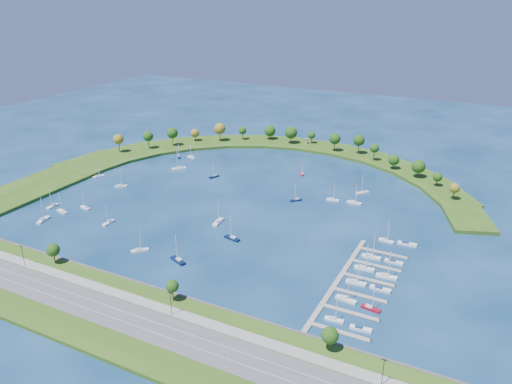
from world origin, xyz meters
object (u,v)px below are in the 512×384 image
at_px(moored_boat_0, 121,186).
at_px(moored_boat_14, 333,199).
at_px(moored_boat_10, 296,200).
at_px(docked_boat_5, 380,289).
at_px(moored_boat_8, 214,176).
at_px(moored_boat_13, 232,238).
at_px(docked_boat_11, 407,244).
at_px(docked_boat_1, 360,329).
at_px(moored_boat_7, 62,211).
at_px(moored_boat_15, 218,222).
at_px(docked_boat_3, 371,308).
at_px(moored_boat_5, 85,207).
at_px(moored_boat_1, 43,219).
at_px(docked_boat_8, 371,256).
at_px(moored_boat_18, 363,192).
at_px(moored_boat_11, 179,156).
at_px(docked_boat_9, 394,262).
at_px(moored_boat_19, 179,168).
at_px(moored_boat_9, 140,250).
at_px(docked_boat_7, 386,276).
at_px(docked_boat_4, 356,282).
at_px(moored_boat_4, 99,176).
at_px(moored_boat_17, 354,202).
at_px(moored_boat_6, 109,222).
at_px(moored_boat_2, 178,260).
at_px(docked_boat_2, 346,299).
at_px(moored_boat_12, 53,206).
at_px(harbor_tower, 306,141).
at_px(docked_boat_0, 334,319).
at_px(moored_boat_3, 302,173).
at_px(dock_system, 354,285).
at_px(docked_boat_6, 364,268).

relative_size(moored_boat_0, moored_boat_14, 0.96).
relative_size(moored_boat_10, docked_boat_5, 1.20).
xyz_separation_m(moored_boat_8, moored_boat_14, (83.37, -1.93, 0.00)).
relative_size(moored_boat_13, docked_boat_11, 1.38).
bearing_deg(docked_boat_11, docked_boat_1, -94.92).
xyz_separation_m(moored_boat_7, docked_boat_1, (178.87, -26.36, -0.29)).
relative_size(moored_boat_15, docked_boat_3, 1.22).
bearing_deg(moored_boat_15, moored_boat_5, 97.25).
xyz_separation_m(moored_boat_1, docked_boat_1, (179.27, -13.41, -0.35)).
relative_size(moored_boat_13, docked_boat_8, 0.98).
xyz_separation_m(moored_boat_10, moored_boat_18, (32.04, 29.29, 0.04)).
distance_m(moored_boat_11, docked_boat_9, 196.14).
bearing_deg(moored_boat_19, moored_boat_9, 70.21).
bearing_deg(docked_boat_8, docked_boat_9, 0.13).
distance_m(moored_boat_18, docked_boat_7, 97.11).
height_order(moored_boat_7, moored_boat_11, moored_boat_7).
relative_size(moored_boat_9, docked_boat_4, 0.96).
bearing_deg(moored_boat_4, docked_boat_5, -77.92).
bearing_deg(moored_boat_18, moored_boat_17, 42.42).
xyz_separation_m(moored_boat_6, moored_boat_19, (-16.68, 88.76, 0.09)).
height_order(docked_boat_4, docked_boat_8, docked_boat_8).
xyz_separation_m(moored_boat_2, moored_boat_4, (-112.19, 67.91, -0.07)).
distance_m(docked_boat_1, docked_boat_11, 74.92).
relative_size(moored_boat_11, docked_boat_2, 0.81).
distance_m(moored_boat_1, moored_boat_7, 12.96).
xyz_separation_m(moored_boat_0, docked_boat_7, (175.97, -31.43, 0.07)).
height_order(moored_boat_18, docked_boat_4, docked_boat_4).
distance_m(moored_boat_5, moored_boat_8, 86.60).
distance_m(moored_boat_0, moored_boat_5, 35.87).
bearing_deg(moored_boat_8, moored_boat_12, -11.64).
bearing_deg(moored_boat_18, harbor_tower, -95.81).
relative_size(moored_boat_7, docked_boat_5, 1.30).
relative_size(moored_boat_9, docked_boat_0, 1.13).
height_order(moored_boat_3, docked_boat_5, moored_boat_3).
xyz_separation_m(dock_system, moored_boat_11, (-166.95, 109.64, 0.51)).
distance_m(moored_boat_0, moored_boat_6, 54.02).
relative_size(moored_boat_6, moored_boat_17, 0.92).
relative_size(moored_boat_1, moored_boat_15, 0.96).
relative_size(docked_boat_0, docked_boat_2, 0.83).
bearing_deg(moored_boat_15, harbor_tower, -1.98).
distance_m(moored_boat_15, docked_boat_0, 98.62).
xyz_separation_m(moored_boat_9, moored_boat_17, (74.84, 102.66, 0.01)).
xyz_separation_m(moored_boat_11, docked_boat_0, (167.19, -136.91, 0.01)).
bearing_deg(moored_boat_14, moored_boat_4, -177.80).
relative_size(moored_boat_1, moored_boat_5, 1.27).
height_order(moored_boat_6, moored_boat_12, moored_boat_6).
bearing_deg(docked_boat_6, docked_boat_9, 43.51).
relative_size(harbor_tower, moored_boat_8, 0.40).
xyz_separation_m(moored_boat_5, docked_boat_8, (160.83, 18.13, 0.07)).
distance_m(moored_boat_9, docked_boat_7, 114.91).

